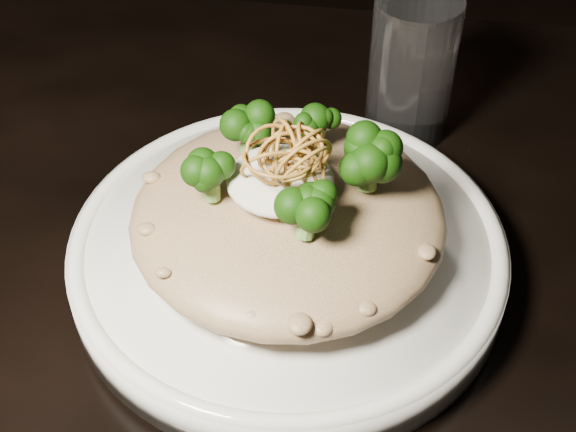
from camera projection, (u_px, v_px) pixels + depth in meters
The scene contains 7 objects.
table at pixel (356, 357), 0.64m from camera, with size 1.10×0.80×0.75m.
plate at pixel (288, 254), 0.59m from camera, with size 0.31×0.31×0.03m, color white.
risotto at pixel (288, 216), 0.56m from camera, with size 0.22×0.22×0.05m, color brown.
broccoli at pixel (282, 152), 0.53m from camera, with size 0.15×0.15×0.05m, color black, non-canonical shape.
cheese at pixel (280, 180), 0.53m from camera, with size 0.07×0.07×0.02m, color white.
shallots at pixel (293, 148), 0.51m from camera, with size 0.06×0.06×0.04m, color brown, non-canonical shape.
drinking_glass at pixel (412, 68), 0.68m from camera, with size 0.07×0.07×0.13m, color white.
Camera 1 is at (0.00, -0.39, 1.19)m, focal length 50.00 mm.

